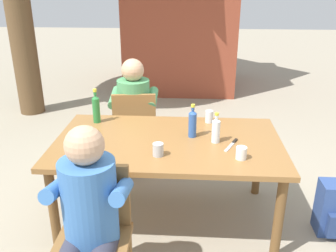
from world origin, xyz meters
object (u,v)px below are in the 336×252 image
(chair_far_left, at_px, (135,127))
(brick_kiosk, at_px, (181,0))
(bottle_blue, at_px, (192,123))
(cup_steel, at_px, (158,150))
(person_in_plaid_shirt, at_px, (87,218))
(cup_glass, at_px, (209,117))
(person_in_white_shirt, at_px, (135,108))
(bottle_green, at_px, (96,108))
(bottle_clear, at_px, (216,130))
(chair_near_left, at_px, (94,230))
(table_knife, at_px, (232,144))
(cup_white, at_px, (241,153))
(dining_table, at_px, (168,149))

(chair_far_left, height_order, brick_kiosk, brick_kiosk)
(bottle_blue, bearing_deg, cup_steel, -124.69)
(person_in_plaid_shirt, xyz_separation_m, cup_glass, (0.73, 1.33, 0.12))
(chair_far_left, distance_m, person_in_white_shirt, 0.20)
(bottle_green, bearing_deg, cup_steel, -45.78)
(bottle_clear, bearing_deg, cup_glass, 94.64)
(chair_near_left, relative_size, bottle_green, 2.88)
(person_in_plaid_shirt, distance_m, table_knife, 1.25)
(person_in_plaid_shirt, bearing_deg, bottle_green, 101.05)
(chair_far_left, height_order, bottle_blue, bottle_blue)
(bottle_blue, xyz_separation_m, table_knife, (0.30, -0.13, -0.11))
(bottle_clear, distance_m, cup_steel, 0.50)
(cup_white, bearing_deg, bottle_blue, 133.41)
(chair_far_left, distance_m, bottle_green, 0.65)
(bottle_green, bearing_deg, cup_white, -27.84)
(cup_white, bearing_deg, bottle_clear, 121.21)
(dining_table, distance_m, bottle_green, 0.76)
(bottle_blue, distance_m, brick_kiosk, 4.20)
(chair_near_left, height_order, bottle_green, bottle_green)
(bottle_green, height_order, cup_glass, bottle_green)
(person_in_white_shirt, xyz_separation_m, cup_steel, (0.34, -1.19, 0.11))
(bottle_blue, bearing_deg, dining_table, -156.05)
(bottle_blue, distance_m, table_knife, 0.35)
(brick_kiosk, bearing_deg, chair_far_left, -95.82)
(bottle_green, bearing_deg, cup_glass, 3.45)
(bottle_clear, height_order, table_knife, bottle_clear)
(chair_far_left, height_order, bottle_green, bottle_green)
(table_knife, height_order, brick_kiosk, brick_kiosk)
(cup_glass, distance_m, table_knife, 0.48)
(chair_near_left, bearing_deg, cup_white, 30.13)
(dining_table, bearing_deg, table_knife, -5.60)
(person_in_plaid_shirt, xyz_separation_m, brick_kiosk, (0.36, 5.15, 0.86))
(dining_table, height_order, bottle_green, bottle_green)
(dining_table, xyz_separation_m, bottle_blue, (0.19, 0.08, 0.19))
(chair_far_left, xyz_separation_m, person_in_plaid_shirt, (-0.01, -1.74, 0.17))
(chair_far_left, relative_size, bottle_green, 2.88)
(cup_white, xyz_separation_m, cup_glass, (-0.20, 0.68, 0.01))
(cup_glass, bearing_deg, brick_kiosk, 95.58)
(chair_near_left, bearing_deg, chair_far_left, 89.62)
(person_in_white_shirt, bearing_deg, chair_near_left, -90.05)
(dining_table, height_order, person_in_plaid_shirt, person_in_plaid_shirt)
(person_in_plaid_shirt, height_order, table_knife, person_in_plaid_shirt)
(chair_far_left, distance_m, brick_kiosk, 3.57)
(cup_glass, bearing_deg, cup_steel, -120.17)
(bottle_blue, bearing_deg, cup_white, -46.59)
(dining_table, relative_size, bottle_clear, 7.34)
(cup_white, bearing_deg, cup_steel, 178.70)
(bottle_blue, bearing_deg, chair_near_left, -123.03)
(chair_far_left, distance_m, cup_glass, 0.88)
(cup_steel, distance_m, cup_glass, 0.77)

